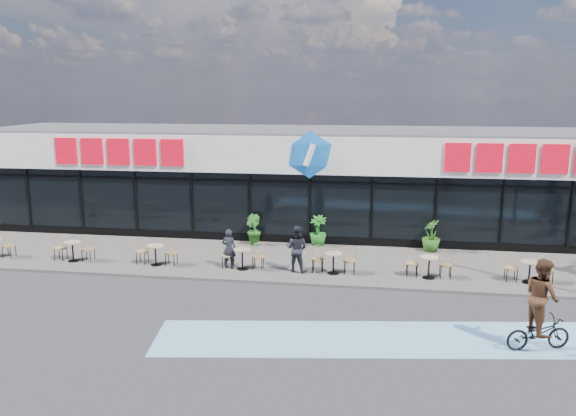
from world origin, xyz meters
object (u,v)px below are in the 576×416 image
(potted_plant_mid, at_px, (253,230))
(potted_plant_right, at_px, (431,236))
(potted_plant_left, at_px, (318,231))
(patron_right, at_px, (297,249))
(cyclist_a, at_px, (540,311))
(patron_left, at_px, (229,249))

(potted_plant_mid, relative_size, potted_plant_right, 0.98)
(potted_plant_left, height_order, patron_right, patron_right)
(potted_plant_mid, height_order, cyclist_a, cyclist_a)
(patron_left, bearing_deg, potted_plant_left, -124.66)
(patron_right, bearing_deg, potted_plant_right, -130.88)
(cyclist_a, bearing_deg, potted_plant_left, 126.61)
(potted_plant_left, height_order, patron_left, patron_left)
(patron_left, xyz_separation_m, patron_right, (2.42, -0.02, 0.11))
(cyclist_a, bearing_deg, potted_plant_mid, 137.43)
(patron_left, relative_size, cyclist_a, 0.61)
(potted_plant_left, distance_m, potted_plant_mid, 2.65)
(potted_plant_left, xyz_separation_m, potted_plant_right, (4.47, -0.20, 0.02))
(potted_plant_right, distance_m, cyclist_a, 8.43)
(patron_left, bearing_deg, patron_right, -176.44)
(potted_plant_mid, xyz_separation_m, patron_left, (-0.17, -3.24, 0.09))
(potted_plant_right, bearing_deg, patron_left, -155.68)
(potted_plant_left, xyz_separation_m, patron_right, (-0.39, -3.52, 0.21))
(patron_left, bearing_deg, potted_plant_mid, -88.92)
(potted_plant_left, relative_size, cyclist_a, 0.53)
(cyclist_a, bearing_deg, patron_left, 151.44)
(potted_plant_mid, height_order, potted_plant_right, potted_plant_right)
(patron_left, bearing_deg, potted_plant_right, -151.53)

